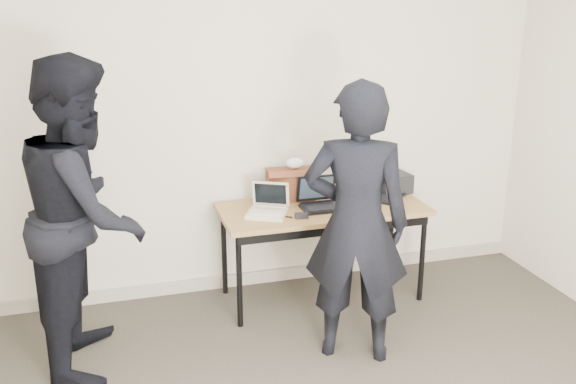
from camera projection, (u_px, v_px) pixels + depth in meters
name	position (u px, v px, depth m)	size (l,w,h in m)	color
room	(373.00, 217.00, 2.64)	(4.60, 4.60, 2.80)	#3A352C
desk	(323.00, 215.00, 4.68)	(1.51, 0.66, 0.72)	olive
laptop_beige	(268.00, 209.00, 4.50)	(0.35, 0.35, 0.21)	beige
laptop_center	(320.00, 200.00, 4.65)	(0.29, 0.28, 0.22)	black
laptop_right	(379.00, 191.00, 4.88)	(0.41, 0.41, 0.22)	black
leather_satchel	(291.00, 184.00, 4.78)	(0.37, 0.21, 0.25)	brown
tissue	(295.00, 163.00, 4.74)	(0.13, 0.10, 0.08)	white
equipment_box	(392.00, 183.00, 4.98)	(0.26, 0.22, 0.15)	black
power_brick	(301.00, 216.00, 4.44)	(0.09, 0.06, 0.03)	black
cables	(335.00, 203.00, 4.75)	(1.14, 0.43, 0.01)	black
person_typist	(356.00, 224.00, 3.88)	(0.64, 0.42, 1.76)	black
person_observer	(85.00, 214.00, 3.84)	(0.93, 0.72, 1.90)	black
baseboard	(254.00, 277.00, 5.08)	(4.50, 0.03, 0.10)	#A39787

